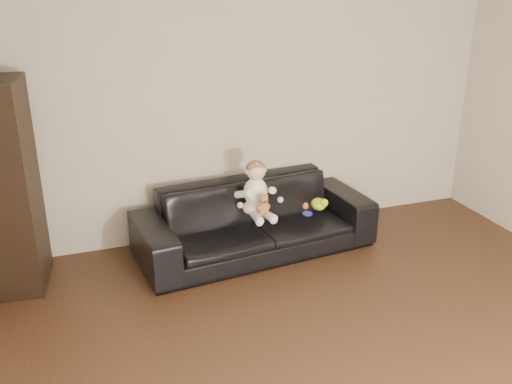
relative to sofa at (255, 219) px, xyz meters
name	(u,v)px	position (x,y,z in m)	size (l,w,h in m)	color
wall_back	(252,106)	(0.14, 0.50, 0.97)	(5.00, 5.00, 0.00)	#BCB29E
sofa	(255,219)	(0.00, 0.00, 0.00)	(2.23, 0.87, 0.65)	black
cabinet	(6,188)	(-2.11, 0.09, 0.56)	(0.44, 0.61, 1.77)	black
shelf_item	(1,141)	(-2.09, 0.09, 0.96)	(0.18, 0.25, 0.28)	silver
baby	(257,192)	(-0.03, -0.12, 0.33)	(0.36, 0.44, 0.51)	silver
teddy_bear	(263,205)	(-0.02, -0.28, 0.26)	(0.11, 0.12, 0.19)	#AC6B31
toy_green	(319,204)	(0.56, -0.20, 0.16)	(0.13, 0.16, 0.11)	#B8DD1A
toy_rattle	(306,206)	(0.45, -0.16, 0.13)	(0.06, 0.06, 0.06)	#E8461B
toy_blue_disc	(307,214)	(0.42, -0.27, 0.11)	(0.10, 0.10, 0.01)	#1828C3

